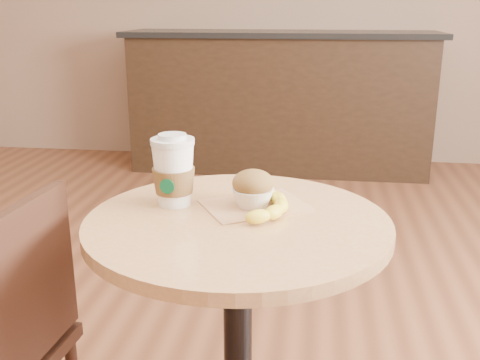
{
  "coord_description": "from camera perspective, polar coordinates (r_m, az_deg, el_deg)",
  "views": [
    {
      "loc": [
        0.29,
        -1.08,
        1.22
      ],
      "look_at": [
        0.12,
        0.15,
        0.83
      ],
      "focal_mm": 42.0,
      "sensor_mm": 36.0,
      "label": 1
    }
  ],
  "objects": [
    {
      "name": "banana",
      "position": [
        1.33,
        2.5,
        -2.4
      ],
      "size": [
        0.17,
        0.25,
        0.03
      ],
      "primitive_type": null,
      "rotation": [
        0.0,
        0.0,
        0.11
      ],
      "color": "yellow",
      "rests_on": "kraft_bag"
    },
    {
      "name": "coffee_cup",
      "position": [
        1.37,
        -6.76,
        0.68
      ],
      "size": [
        0.11,
        0.11,
        0.18
      ],
      "rotation": [
        0.0,
        0.0,
        -0.06
      ],
      "color": "white",
      "rests_on": "cafe_table"
    },
    {
      "name": "kraft_bag",
      "position": [
        1.37,
        1.55,
        -2.59
      ],
      "size": [
        0.3,
        0.28,
        0.0
      ],
      "primitive_type": "cube",
      "rotation": [
        0.0,
        0.0,
        0.54
      ],
      "color": "#B07F55",
      "rests_on": "cafe_table"
    },
    {
      "name": "cafe_table",
      "position": [
        1.39,
        -0.23,
        -12.23
      ],
      "size": [
        0.71,
        0.71,
        0.75
      ],
      "color": "black",
      "rests_on": "ground"
    },
    {
      "name": "muffin",
      "position": [
        1.35,
        1.32,
        -0.9
      ],
      "size": [
        0.1,
        0.1,
        0.09
      ],
      "color": "white",
      "rests_on": "kraft_bag"
    },
    {
      "name": "service_counter",
      "position": [
        4.33,
        4.06,
        8.0
      ],
      "size": [
        2.3,
        0.65,
        1.04
      ],
      "color": "black",
      "rests_on": "ground"
    }
  ]
}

